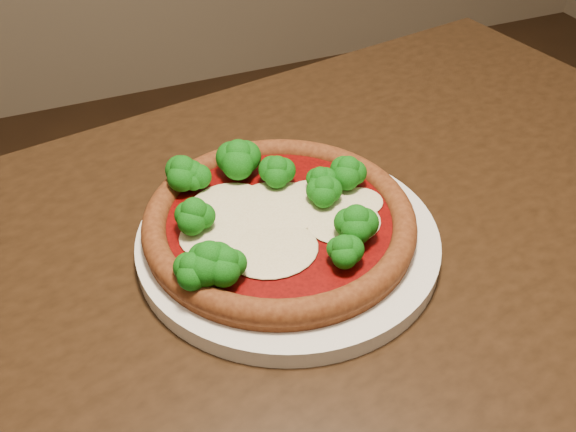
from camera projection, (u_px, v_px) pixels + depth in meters
name	position (u px, v px, depth m)	size (l,w,h in m)	color
dining_table	(312.00, 370.00, 0.65)	(1.29, 0.98, 0.75)	black
plate	(288.00, 240.00, 0.64)	(0.30, 0.30, 0.02)	silver
pizza	(275.00, 217.00, 0.62)	(0.27, 0.27, 0.06)	brown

